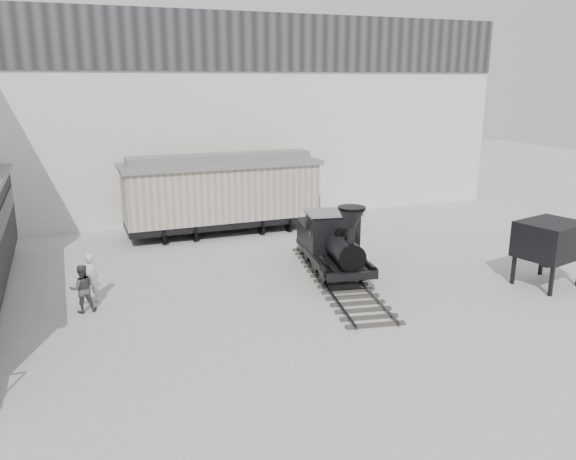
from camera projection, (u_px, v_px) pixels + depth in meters
name	position (u px, v px, depth m)	size (l,w,h in m)	color
ground	(317.00, 315.00, 18.59)	(90.00, 90.00, 0.00)	#9E9E9B
north_wall	(214.00, 118.00, 30.81)	(34.00, 2.51, 11.00)	silver
locomotive	(334.00, 247.00, 22.14)	(3.31, 9.19, 3.18)	#312D26
boxcar	(222.00, 192.00, 28.16)	(9.95, 3.38, 4.04)	black
visitor_a	(90.00, 278.00, 19.40)	(0.66, 0.43, 1.81)	silver
visitor_b	(82.00, 289.00, 18.66)	(0.80, 0.63, 1.65)	#404040
coal_hopper	(549.00, 244.00, 20.97)	(2.66, 2.37, 2.47)	black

